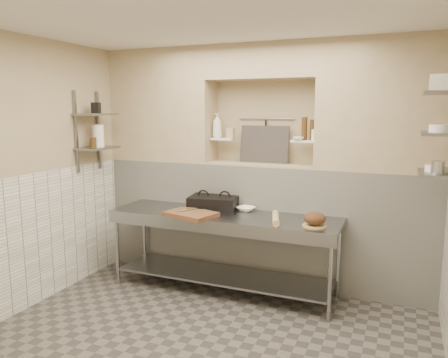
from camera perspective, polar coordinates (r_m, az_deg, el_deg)
The scene contains 44 objects.
floor at distance 4.14m, azimuth -3.31°, elevation -21.59°, with size 4.00×3.90×0.10m, color #55504B.
ceiling at distance 3.64m, azimuth -3.76°, elevation 21.61°, with size 4.00×3.90×0.10m, color silver.
wall_left at distance 4.87m, azimuth -25.76°, elevation 0.40°, with size 0.10×3.90×2.80m, color tan.
wall_back at distance 5.46m, azimuth 5.72°, elevation 2.12°, with size 4.00×0.10×2.80m, color tan.
backwall_lower at distance 5.36m, azimuth 4.82°, elevation -5.63°, with size 4.00×0.40×1.40m, color white.
alcove_sill at distance 5.23m, azimuth 4.92°, elevation 1.92°, with size 1.30×0.40×0.02m, color tan.
backwall_pillar_left at distance 5.73m, azimuth -7.89°, elevation 9.42°, with size 1.35×0.40×1.40m, color tan.
backwall_pillar_right at distance 4.95m, azimuth 20.00°, elevation 9.02°, with size 1.35×0.40×1.40m, color tan.
backwall_header at distance 5.21m, azimuth 5.10°, elevation 15.01°, with size 1.30×0.40×0.40m, color tan.
wainscot_left at distance 4.97m, azimuth -24.73°, elevation -7.64°, with size 0.02×3.90×1.40m, color white.
alcove_shelf_left at distance 5.37m, azimuth -0.15°, elevation 5.26°, with size 0.28×0.16×0.03m, color white.
alcove_shelf_right at distance 5.07m, azimuth 10.38°, elevation 4.88°, with size 0.28×0.16×0.03m, color white.
utensil_rail at distance 5.35m, azimuth 5.56°, elevation 7.88°, with size 0.02×0.02×0.70m, color gray.
hanging_steel at distance 5.34m, azimuth 5.47°, elevation 6.05°, with size 0.02×0.02×0.30m, color black.
splash_panel at distance 5.30m, azimuth 5.28°, elevation 4.52°, with size 0.60×0.02×0.45m, color #383330.
shelf_rail_left_a at distance 5.69m, azimuth -16.10°, elevation 6.13°, with size 0.03×0.03×0.95m, color slate.
shelf_rail_left_b at distance 5.38m, azimuth -18.76°, elevation 5.85°, with size 0.03×0.03×0.95m, color slate.
wall_shelf_left_lower at distance 5.46m, azimuth -16.20°, elevation 3.91°, with size 0.30×0.50×0.03m, color slate.
wall_shelf_left_upper at distance 5.44m, azimuth -16.39°, elevation 8.10°, with size 0.30×0.50×0.03m, color slate.
wall_shelf_right_lower at distance 4.29m, azimuth 25.99°, elevation 0.68°, with size 0.30×0.50×0.03m, color slate.
wall_shelf_right_mid at distance 4.26m, azimuth 26.32°, elevation 5.34°, with size 0.30×0.50×0.03m, color slate.
wall_shelf_right_upper at distance 4.26m, azimuth 26.65°, elevation 10.04°, with size 0.30×0.50×0.03m, color slate.
prep_table at distance 4.95m, azimuth -0.16°, elevation -7.53°, with size 2.60×0.70×0.90m.
panini_press at distance 5.14m, azimuth -1.32°, elevation -3.07°, with size 0.61×0.48×0.15m.
cutting_board at distance 4.81m, azimuth -4.33°, elevation -4.60°, with size 0.52×0.37×0.05m, color brown.
knife_blade at distance 4.93m, azimuth -3.27°, elevation -3.94°, with size 0.27×0.03×0.01m, color gray.
tongs at distance 4.87m, azimuth -4.89°, elevation -4.05°, with size 0.02×0.02×0.23m, color gray.
mixing_bowl at distance 5.04m, azimuth 2.90°, elevation -3.93°, with size 0.20×0.20×0.05m, color white.
rolling_pin at distance 4.60m, azimuth 6.76°, elevation -5.13°, with size 0.07×0.07×0.47m, color tan.
bread_board at distance 4.49m, azimuth 11.76°, elevation -5.97°, with size 0.24×0.24×0.01m, color tan.
bread_loaf at distance 4.47m, azimuth 11.79°, elevation -5.07°, with size 0.22×0.22×0.13m, color #4C2D19.
bottle_soap at distance 5.38m, azimuth -0.89°, elevation 6.99°, with size 0.11×0.12×0.30m, color white.
jar_alcove at distance 5.32m, azimuth 0.89°, elevation 6.03°, with size 0.08×0.08×0.13m, color tan.
bowl_alcove at distance 5.02m, azimuth 9.66°, elevation 5.23°, with size 0.13×0.13×0.04m, color white.
condiment_a at distance 5.05m, azimuth 11.49°, elevation 6.29°, with size 0.06×0.06×0.23m, color #402913.
condiment_b at distance 5.08m, azimuth 10.45°, elevation 6.50°, with size 0.07×0.07×0.26m, color #402913.
condiment_c at distance 5.04m, azimuth 11.73°, elevation 5.66°, with size 0.07×0.07×0.12m, color white.
jug_left at distance 5.47m, azimuth -16.09°, elevation 5.45°, with size 0.13×0.13×0.27m, color white.
jar_left at distance 5.40m, azimuth -16.72°, elevation 4.59°, with size 0.08×0.08×0.12m, color #402913.
box_left_upper at distance 5.45m, azimuth -16.37°, elevation 8.91°, with size 0.09×0.09×0.13m, color black.
bowl_right at distance 4.31m, azimuth 26.01°, elevation 1.26°, with size 0.20×0.20×0.06m, color white.
canister_right at distance 4.15m, azimuth 26.16°, elevation 1.35°, with size 0.11×0.11×0.11m, color gray.
bowl_right_mid at distance 4.27m, azimuth 26.35°, elevation 5.95°, with size 0.18×0.18×0.07m, color white.
basket_right at distance 4.23m, azimuth 26.77°, elevation 11.16°, with size 0.18×0.22×0.14m, color gray.
Camera 1 is at (1.56, -3.19, 2.06)m, focal length 35.00 mm.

